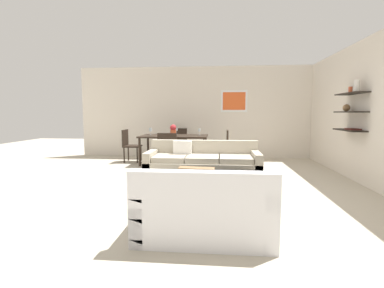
% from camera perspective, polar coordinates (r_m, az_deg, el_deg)
% --- Properties ---
extents(ground_plane, '(18.00, 18.00, 0.00)m').
position_cam_1_polar(ground_plane, '(5.30, 1.45, -8.34)').
color(ground_plane, '#BCB29E').
extents(back_wall_unit, '(8.40, 0.09, 2.70)m').
position_cam_1_polar(back_wall_unit, '(8.65, 5.18, 6.34)').
color(back_wall_unit, silver).
rests_on(back_wall_unit, ground).
extents(right_wall_shelf_unit, '(0.34, 8.20, 2.70)m').
position_cam_1_polar(right_wall_shelf_unit, '(6.31, 30.66, 5.52)').
color(right_wall_shelf_unit, silver).
rests_on(right_wall_shelf_unit, ground).
extents(sofa_beige, '(2.15, 0.90, 0.78)m').
position_cam_1_polar(sofa_beige, '(5.56, 2.15, -4.56)').
color(sofa_beige, '#B2A893').
rests_on(sofa_beige, ground).
extents(loveseat_white, '(1.44, 0.90, 0.78)m').
position_cam_1_polar(loveseat_white, '(3.18, 2.47, -12.85)').
color(loveseat_white, white).
rests_on(loveseat_white, ground).
extents(coffee_table, '(1.26, 1.04, 0.38)m').
position_cam_1_polar(coffee_table, '(4.41, 5.98, -8.83)').
color(coffee_table, black).
rests_on(coffee_table, ground).
extents(decorative_bowl, '(0.36, 0.36, 0.06)m').
position_cam_1_polar(decorative_bowl, '(4.31, 6.28, -6.13)').
color(decorative_bowl, '#19666B').
rests_on(decorative_bowl, coffee_table).
extents(dining_table, '(1.73, 0.97, 0.75)m').
position_cam_1_polar(dining_table, '(7.45, -3.58, 1.19)').
color(dining_table, black).
rests_on(dining_table, ground).
extents(dining_chair_head, '(0.44, 0.44, 0.88)m').
position_cam_1_polar(dining_chair_head, '(8.35, -2.61, 0.52)').
color(dining_chair_head, black).
rests_on(dining_chair_head, ground).
extents(dining_chair_foot, '(0.44, 0.44, 0.88)m').
position_cam_1_polar(dining_chair_foot, '(6.60, -4.80, -1.01)').
color(dining_chair_foot, black).
rests_on(dining_chair_foot, ground).
extents(dining_chair_right_far, '(0.44, 0.44, 0.88)m').
position_cam_1_polar(dining_chair_right_far, '(7.60, 6.20, -0.07)').
color(dining_chair_right_far, black).
rests_on(dining_chair_right_far, ground).
extents(dining_chair_left_far, '(0.44, 0.44, 0.88)m').
position_cam_1_polar(dining_chair_left_far, '(7.98, -12.37, 0.12)').
color(dining_chair_left_far, black).
rests_on(dining_chair_left_far, ground).
extents(wine_glass_left_far, '(0.07, 0.07, 0.19)m').
position_cam_1_polar(wine_glass_left_far, '(7.69, -8.26, 2.80)').
color(wine_glass_left_far, silver).
rests_on(wine_glass_left_far, dining_table).
extents(wine_glass_head, '(0.06, 0.06, 0.17)m').
position_cam_1_polar(wine_glass_head, '(7.86, -3.10, 2.84)').
color(wine_glass_head, silver).
rests_on(wine_glass_head, dining_table).
extents(wine_glass_right_far, '(0.06, 0.06, 0.18)m').
position_cam_1_polar(wine_glass_right_far, '(7.48, 1.49, 2.72)').
color(wine_glass_right_far, silver).
rests_on(wine_glass_right_far, dining_table).
extents(centerpiece_vase, '(0.16, 0.16, 0.28)m').
position_cam_1_polar(centerpiece_vase, '(7.44, -3.77, 2.83)').
color(centerpiece_vase, '#D85933').
rests_on(centerpiece_vase, dining_table).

